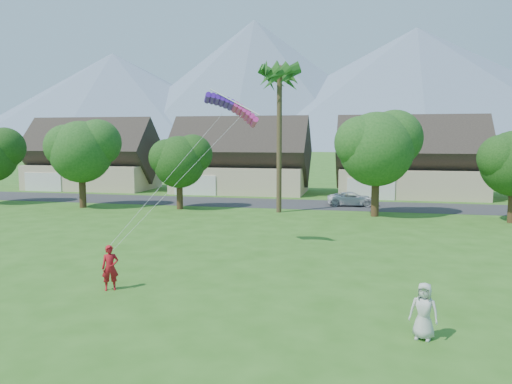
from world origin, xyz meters
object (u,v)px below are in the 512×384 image
(watcher, at_px, (424,311))
(parafoil_kite, at_px, (233,106))
(kite_flyer, at_px, (110,268))
(parked_car, at_px, (352,199))

(watcher, relative_size, parafoil_kite, 0.55)
(parafoil_kite, bearing_deg, kite_flyer, -124.51)
(parafoil_kite, bearing_deg, parked_car, 58.44)
(watcher, distance_m, parked_car, 31.30)
(kite_flyer, distance_m, parked_car, 30.06)
(parked_car, bearing_deg, kite_flyer, 155.74)
(parked_car, bearing_deg, parafoil_kite, 156.63)
(kite_flyer, relative_size, parafoil_kite, 0.57)
(kite_flyer, height_order, watcher, kite_flyer)
(watcher, bearing_deg, kite_flyer, -175.78)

